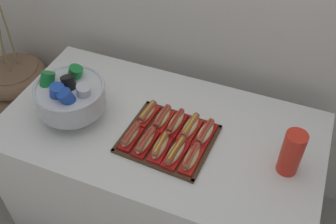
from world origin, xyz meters
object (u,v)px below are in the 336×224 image
at_px(hot_dog_1, 145,142).
at_px(hot_dog_7, 176,123).
at_px(hot_dog_9, 205,133).
at_px(hot_dog_5, 147,113).
at_px(buffet_table, 161,175).
at_px(serving_tray, 168,139).
at_px(floor_vase, 24,106).
at_px(hot_dog_3, 176,152).
at_px(hot_dog_6, 161,118).
at_px(punch_bowl, 70,96).
at_px(hot_dog_0, 131,136).
at_px(cup_stack, 292,153).
at_px(hot_dog_4, 191,158).
at_px(hot_dog_8, 190,128).
at_px(hot_dog_2, 160,147).

relative_size(hot_dog_1, hot_dog_7, 0.98).
bearing_deg(hot_dog_9, hot_dog_1, -147.07).
distance_m(hot_dog_5, hot_dog_9, 0.30).
bearing_deg(buffet_table, hot_dog_7, 20.54).
distance_m(buffet_table, serving_tray, 0.39).
xyz_separation_m(floor_vase, hot_dog_3, (1.27, -0.41, 0.53)).
distance_m(hot_dog_6, punch_bowl, 0.44).
bearing_deg(hot_dog_3, hot_dog_0, 176.67).
bearing_deg(serving_tray, cup_stack, 3.49).
height_order(hot_dog_7, punch_bowl, punch_bowl).
bearing_deg(hot_dog_4, hot_dog_3, 176.67).
relative_size(hot_dog_0, hot_dog_6, 0.98).
height_order(hot_dog_3, hot_dog_4, hot_dog_3).
relative_size(hot_dog_3, cup_stack, 0.80).
distance_m(hot_dog_0, hot_dog_8, 0.28).
xyz_separation_m(buffet_table, punch_bowl, (-0.42, -0.08, 0.51)).
bearing_deg(hot_dog_2, hot_dog_1, 176.67).
xyz_separation_m(hot_dog_4, hot_dog_7, (-0.14, 0.17, 0.00)).
relative_size(buffet_table, hot_dog_0, 9.90).
xyz_separation_m(hot_dog_8, hot_dog_9, (0.07, -0.00, -0.00)).
height_order(hot_dog_3, hot_dog_5, hot_dog_3).
relative_size(hot_dog_6, hot_dog_9, 0.91).
bearing_deg(buffet_table, cup_stack, -2.20).
relative_size(hot_dog_0, hot_dog_8, 0.93).
height_order(hot_dog_5, hot_dog_9, hot_dog_5).
xyz_separation_m(hot_dog_1, hot_dog_3, (0.15, -0.01, 0.00)).
bearing_deg(hot_dog_8, serving_tray, -135.60).
bearing_deg(cup_stack, hot_dog_0, -171.27).
height_order(hot_dog_2, hot_dog_4, hot_dog_2).
height_order(buffet_table, cup_stack, cup_stack).
bearing_deg(cup_stack, buffet_table, 177.80).
bearing_deg(hot_dog_9, punch_bowl, -171.18).
height_order(hot_dog_3, punch_bowl, punch_bowl).
height_order(buffet_table, hot_dog_7, hot_dog_7).
distance_m(hot_dog_4, hot_dog_8, 0.18).
xyz_separation_m(hot_dog_3, hot_dog_8, (0.01, 0.16, -0.00)).
relative_size(hot_dog_3, hot_dog_5, 1.10).
bearing_deg(hot_dog_8, floor_vase, 169.27).
relative_size(hot_dog_3, hot_dog_7, 1.00).
bearing_deg(hot_dog_5, buffet_table, -23.63).
distance_m(floor_vase, hot_dog_0, 1.23).
relative_size(hot_dog_8, hot_dog_9, 0.96).
relative_size(floor_vase, hot_dog_5, 7.11).
xyz_separation_m(serving_tray, hot_dog_6, (-0.07, 0.09, 0.03)).
distance_m(hot_dog_8, punch_bowl, 0.58).
distance_m(hot_dog_0, hot_dog_9, 0.34).
distance_m(buffet_table, hot_dog_4, 0.49).
distance_m(hot_dog_2, hot_dog_8, 0.18).
height_order(floor_vase, hot_dog_7, floor_vase).
bearing_deg(buffet_table, hot_dog_5, 156.37).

